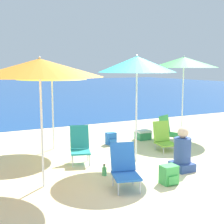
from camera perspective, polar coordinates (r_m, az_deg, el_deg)
The scene contains 14 objects.
ground_plane at distance 6.11m, azimuth 8.06°, elevation -11.33°, with size 60.00×60.00×0.00m, color beige.
beach_umbrella_teal at distance 6.56m, azimuth 4.58°, elevation 8.67°, with size 1.63×1.63×2.30m.
beach_umbrella_orange at distance 5.26m, azimuth -13.07°, elevation 7.86°, with size 2.09×2.09×2.22m.
beach_umbrella_yellow at distance 7.76m, azimuth -10.97°, elevation 7.15°, with size 1.70×1.70×2.13m.
beach_umbrella_green at distance 9.56m, azimuth 13.00°, elevation 8.83°, with size 1.99×1.99×2.36m.
beach_chair_lime at distance 7.83m, azimuth 9.40°, elevation -4.62°, with size 0.48×0.60×0.70m.
beach_chair_teal at distance 6.76m, azimuth -5.88°, elevation -5.92°, with size 0.56×0.67×0.78m.
beach_chair_green at distance 8.51m, azimuth 10.16°, elevation -3.14°, with size 0.61×0.62×0.74m.
beach_chair_blue at distance 5.38m, azimuth 2.29°, elevation -9.94°, with size 0.57×0.68×0.74m.
person_seated_near at distance 6.37m, azimuth 12.74°, elevation -7.27°, with size 0.37×0.44×0.87m.
backpack_green at distance 5.67m, azimuth 10.38°, elevation -11.22°, with size 0.28×0.25×0.33m.
backpack_blue at distance 8.28m, azimuth -0.18°, elevation -4.88°, with size 0.26×0.21×0.32m.
water_bottle at distance 6.00m, azimuth -1.41°, elevation -10.75°, with size 0.09×0.09×0.22m.
cooler_box at distance 8.88m, azimuth 5.69°, elevation -4.16°, with size 0.39×0.33×0.26m.
Camera 1 is at (-3.32, -4.70, 2.05)m, focal length 50.00 mm.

